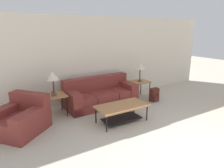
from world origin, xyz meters
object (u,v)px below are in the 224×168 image
at_px(coffee_table, 122,110).
at_px(table_lamp_left, 53,76).
at_px(side_table_left, 54,97).
at_px(table_lamp_right, 140,66).
at_px(side_table_right, 140,83).
at_px(backpack, 154,95).
at_px(armchair, 21,119).
at_px(couch, 101,95).

distance_m(coffee_table, table_lamp_left, 1.92).
relative_size(side_table_left, table_lamp_right, 0.92).
height_order(side_table_right, backpack, side_table_right).
bearing_deg(armchair, backpack, -0.76).
distance_m(couch, side_table_right, 1.42).
relative_size(couch, table_lamp_right, 3.47).
relative_size(couch, armchair, 1.56).
relative_size(side_table_left, backpack, 1.36).
distance_m(armchair, side_table_left, 1.03).
bearing_deg(side_table_left, side_table_right, 0.00).
relative_size(armchair, table_lamp_left, 2.22).
height_order(couch, backpack, couch).
relative_size(couch, side_table_left, 3.79).
relative_size(coffee_table, side_table_left, 2.21).
xyz_separation_m(armchair, table_lamp_left, (0.88, 0.47, 0.78)).
xyz_separation_m(table_lamp_left, table_lamp_right, (2.80, 0.00, 0.00)).
bearing_deg(armchair, coffee_table, -18.76).
height_order(side_table_left, table_lamp_right, table_lamp_right).
bearing_deg(coffee_table, table_lamp_right, 38.87).
height_order(couch, table_lamp_right, table_lamp_right).
relative_size(armchair, side_table_right, 2.43).
xyz_separation_m(coffee_table, side_table_right, (1.50, 1.21, 0.19)).
distance_m(side_table_right, backpack, 0.63).
height_order(side_table_left, table_lamp_left, table_lamp_left).
height_order(armchair, coffee_table, armchair).
xyz_separation_m(couch, backpack, (1.58, -0.61, -0.09)).
distance_m(side_table_right, table_lamp_left, 2.85).
xyz_separation_m(armchair, coffee_table, (2.17, -0.74, 0.04)).
bearing_deg(couch, side_table_right, -3.64).
xyz_separation_m(couch, table_lamp_left, (-1.40, -0.09, 0.77)).
bearing_deg(armchair, side_table_left, 28.20).
bearing_deg(table_lamp_left, table_lamp_right, 0.00).
bearing_deg(armchair, couch, 13.86).
bearing_deg(armchair, table_lamp_left, 28.20).
bearing_deg(backpack, coffee_table, -157.81).
relative_size(coffee_table, backpack, 3.00).
bearing_deg(couch, table_lamp_right, -3.64).
height_order(couch, side_table_right, couch).
bearing_deg(couch, backpack, -21.21).
height_order(side_table_left, side_table_right, same).
bearing_deg(side_table_left, couch, 3.65).
height_order(table_lamp_left, backpack, table_lamp_left).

